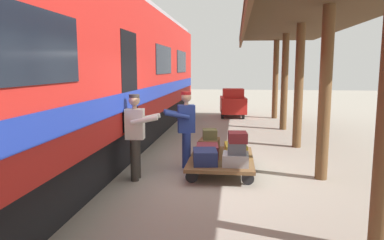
{
  "coord_description": "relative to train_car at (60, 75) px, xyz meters",
  "views": [
    {
      "loc": [
        -0.32,
        7.36,
        2.22
      ],
      "look_at": [
        0.55,
        -0.01,
        1.15
      ],
      "focal_mm": 34.14,
      "sensor_mm": 36.0,
      "label": 1
    }
  ],
  "objects": [
    {
      "name": "suitcase_yellow_case",
      "position": [
        -3.69,
        -0.31,
        -1.6
      ],
      "size": [
        0.5,
        0.68,
        0.29
      ],
      "primitive_type": "cube",
      "rotation": [
        0.0,
        0.0,
        0.1
      ],
      "color": "gold",
      "rests_on": "luggage_cart"
    },
    {
      "name": "porter_in_overalls",
      "position": [
        -2.6,
        -0.39,
        -1.14
      ],
      "size": [
        0.73,
        0.55,
        1.7
      ],
      "color": "navy",
      "rests_on": "ground_plane"
    },
    {
      "name": "suitcase_teal_softside",
      "position": [
        -3.73,
        -0.31,
        -1.36
      ],
      "size": [
        0.35,
        0.43,
        0.19
      ],
      "primitive_type": "cube",
      "rotation": [
        0.0,
        0.0,
        0.09
      ],
      "color": "#1E666B",
      "rests_on": "suitcase_yellow_case"
    },
    {
      "name": "suitcase_cream_canvas",
      "position": [
        -3.69,
        -0.91,
        -1.63
      ],
      "size": [
        0.45,
        0.59,
        0.24
      ],
      "primitive_type": "cube",
      "rotation": [
        0.0,
        0.0,
        -0.06
      ],
      "color": "beige",
      "rests_on": "luggage_cart"
    },
    {
      "name": "ground_plane",
      "position": [
        -3.34,
        0.0,
        -2.06
      ],
      "size": [
        60.0,
        60.0,
        0.0
      ],
      "primitive_type": "plane",
      "color": "gray"
    },
    {
      "name": "suitcase_slate_roller",
      "position": [
        -3.71,
        0.29,
        -1.4
      ],
      "size": [
        0.36,
        0.43,
        0.23
      ],
      "primitive_type": "cube",
      "rotation": [
        0.0,
        0.0,
        0.02
      ],
      "color": "#4C515B",
      "rests_on": "suitcase_gray_aluminum"
    },
    {
      "name": "suitcase_gray_aluminum",
      "position": [
        -3.69,
        0.29,
        -1.63
      ],
      "size": [
        0.51,
        0.57,
        0.23
      ],
      "primitive_type": "cube",
      "rotation": [
        0.0,
        0.0,
        -0.01
      ],
      "color": "#9EA0A5",
      "rests_on": "luggage_cart"
    },
    {
      "name": "suitcase_olive_duffel",
      "position": [
        -3.1,
        -0.9,
        -1.36
      ],
      "size": [
        0.37,
        0.4,
        0.23
      ],
      "primitive_type": "cube",
      "rotation": [
        0.0,
        0.0,
        0.14
      ],
      "color": "brown",
      "rests_on": "suitcase_brown_leather"
    },
    {
      "name": "luggage_cart",
      "position": [
        -3.39,
        -0.31,
        -1.79
      ],
      "size": [
        1.35,
        2.17,
        0.31
      ],
      "color": "brown",
      "rests_on": "ground_plane"
    },
    {
      "name": "baggage_tug",
      "position": [
        -3.58,
        -9.08,
        -1.43
      ],
      "size": [
        1.24,
        1.79,
        1.3
      ],
      "color": "#B21E19",
      "rests_on": "ground_plane"
    },
    {
      "name": "train_car",
      "position": [
        0.0,
        0.0,
        0.0
      ],
      "size": [
        3.02,
        21.01,
        4.0
      ],
      "color": "#B21E19",
      "rests_on": "ground_plane"
    },
    {
      "name": "suitcase_navy_fabric",
      "position": [
        -3.09,
        0.29,
        -1.6
      ],
      "size": [
        0.54,
        0.64,
        0.29
      ],
      "primitive_type": "cube",
      "rotation": [
        0.0,
        0.0,
        0.13
      ],
      "color": "navy",
      "rests_on": "luggage_cart"
    },
    {
      "name": "suitcase_burgundy_valise",
      "position": [
        -3.09,
        -0.31,
        -1.62
      ],
      "size": [
        0.51,
        0.67,
        0.26
      ],
      "primitive_type": "cube",
      "rotation": [
        0.0,
        0.0,
        0.09
      ],
      "color": "maroon",
      "rests_on": "luggage_cart"
    },
    {
      "name": "suitcase_maroon_trunk",
      "position": [
        -3.73,
        0.28,
        -1.19
      ],
      "size": [
        0.39,
        0.45,
        0.2
      ],
      "primitive_type": "cube",
      "rotation": [
        0.0,
        0.0,
        0.08
      ],
      "color": "maroon",
      "rests_on": "suitcase_slate_roller"
    },
    {
      "name": "suitcase_brown_leather",
      "position": [
        -3.09,
        -0.91,
        -1.61
      ],
      "size": [
        0.48,
        0.63,
        0.27
      ],
      "primitive_type": "cube",
      "rotation": [
        0.0,
        0.0,
        -0.09
      ],
      "color": "brown",
      "rests_on": "luggage_cart"
    },
    {
      "name": "platform_canopy",
      "position": [
        -5.34,
        0.0,
        1.2
      ],
      "size": [
        3.2,
        18.7,
        3.56
      ],
      "color": "brown",
      "rests_on": "ground_plane"
    },
    {
      "name": "porter_by_door",
      "position": [
        -1.74,
        0.47,
        -1.14
      ],
      "size": [
        0.68,
        0.45,
        1.7
      ],
      "color": "#332D28",
      "rests_on": "ground_plane"
    }
  ]
}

